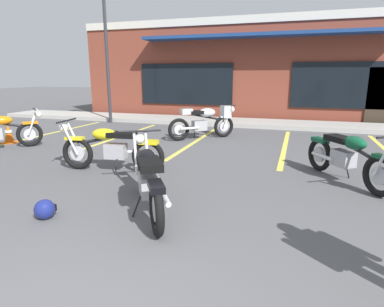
% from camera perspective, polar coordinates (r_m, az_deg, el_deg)
% --- Properties ---
extents(ground_plane, '(80.00, 80.00, 0.00)m').
position_cam_1_polar(ground_plane, '(5.39, 1.16, -6.10)').
color(ground_plane, '#515154').
extents(sidewalk_kerb, '(22.00, 1.80, 0.14)m').
position_cam_1_polar(sidewalk_kerb, '(12.50, 11.10, 5.24)').
color(sidewalk_kerb, '#A8A59E').
rests_on(sidewalk_kerb, ground_plane).
extents(brick_storefront_building, '(15.84, 6.85, 4.08)m').
position_cam_1_polar(brick_storefront_building, '(16.48, 13.26, 13.95)').
color(brick_storefront_building, brown).
rests_on(brick_storefront_building, ground_plane).
extents(painted_stall_lines, '(12.18, 4.80, 0.01)m').
position_cam_1_polar(painted_stall_lines, '(8.99, 8.24, 1.77)').
color(painted_stall_lines, '#DBCC4C').
rests_on(painted_stall_lines, ground_plane).
extents(motorcycle_foreground_classic, '(1.37, 1.85, 0.98)m').
position_cam_1_polar(motorcycle_foreground_classic, '(4.44, -7.68, -4.25)').
color(motorcycle_foreground_classic, black).
rests_on(motorcycle_foreground_classic, ground_plane).
extents(motorcycle_black_cruiser, '(2.11, 0.71, 0.98)m').
position_cam_1_polar(motorcycle_black_cruiser, '(6.42, -14.03, 1.00)').
color(motorcycle_black_cruiser, black).
rests_on(motorcycle_black_cruiser, ground_plane).
extents(motorcycle_silver_naked, '(1.73, 1.57, 0.98)m').
position_cam_1_polar(motorcycle_silver_naked, '(9.52, 2.38, 5.76)').
color(motorcycle_silver_naked, black).
rests_on(motorcycle_silver_naked, ground_plane).
extents(motorcycle_blue_standard, '(1.39, 1.84, 0.98)m').
position_cam_1_polar(motorcycle_blue_standard, '(6.17, 25.56, -0.44)').
color(motorcycle_blue_standard, black).
rests_on(motorcycle_blue_standard, ground_plane).
extents(helmet_on_pavement, '(0.26, 0.26, 0.26)m').
position_cam_1_polar(helmet_on_pavement, '(4.66, -24.35, -8.86)').
color(helmet_on_pavement, navy).
rests_on(helmet_on_pavement, ground_plane).
extents(traffic_cone, '(0.34, 0.34, 0.53)m').
position_cam_1_polar(traffic_cone, '(10.23, -29.40, 3.04)').
color(traffic_cone, orange).
rests_on(traffic_cone, ground_plane).
extents(parking_lot_lamp_post, '(0.24, 0.76, 5.14)m').
position_cam_1_polar(parking_lot_lamp_post, '(13.19, -15.12, 19.59)').
color(parking_lot_lamp_post, '#2D2D33').
rests_on(parking_lot_lamp_post, ground_plane).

